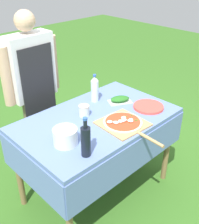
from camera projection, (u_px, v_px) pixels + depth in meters
ground_plane at (97, 189)px, 2.59m from camera, size 12.00×12.00×0.00m
prep_table at (97, 128)px, 2.26m from camera, size 1.28×0.80×0.77m
person_cook at (33, 82)px, 2.51m from camera, size 0.57×0.20×1.52m
pizza_on_peel at (124, 123)px, 2.11m from camera, size 0.34×0.56×0.05m
oil_bottle at (86, 141)px, 1.75m from camera, size 0.06×0.06×0.28m
water_bottle at (95, 89)px, 2.41m from camera, size 0.07×0.07×0.25m
herb_container at (120, 99)px, 2.43m from camera, size 0.23×0.19×0.05m
mixing_tub at (65, 137)px, 1.88m from camera, size 0.17×0.17×0.12m
plate_stack at (148, 107)px, 2.35m from camera, size 0.25×0.25×0.02m
sauce_jar at (84, 111)px, 2.22m from camera, size 0.09×0.09×0.09m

